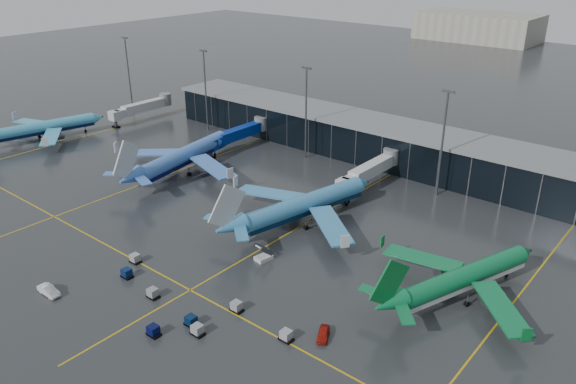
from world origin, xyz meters
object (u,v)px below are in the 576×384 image
Objects in this scene: airliner_klm_near at (305,194)px; mobile_airstair at (264,256)px; airliner_arkefly at (184,146)px; service_van_white at (49,290)px; service_van_red at (323,334)px; airliner_aer_lingus at (467,266)px; baggage_carts at (182,304)px; airliner_klm_west at (45,120)px.

mobile_airstair is at bearing -66.10° from airliner_klm_near.
airliner_arkefly reaches higher than service_van_white.
service_van_white is at bearing -74.09° from airliner_arkefly.
service_van_red is at bearing -36.04° from airliner_klm_near.
mobile_airstair is (-34.35, -13.07, -5.08)m from airliner_aer_lingus.
airliner_klm_near is at bearing 104.47° from service_van_red.
airliner_klm_near is 1.14× the size of airliner_aer_lingus.
airliner_klm_near is at bearing -14.10° from airliner_arkefly.
baggage_carts is 24.05m from service_van_white.
service_van_red is (22.53, -11.48, -0.05)m from mobile_airstair.
airliner_klm_west is 0.91× the size of airliner_klm_near.
airliner_aer_lingus is 0.98× the size of baggage_carts.
service_van_red is (121.88, -22.92, -5.35)m from airliner_klm_west.
baggage_carts is at bearing -4.66° from airliner_klm_west.
airliner_aer_lingus is 7.78× the size of service_van_white.
airliner_arkefly is 1.15× the size of baggage_carts.
airliner_arkefly reaches higher than airliner_aer_lingus.
mobile_airstair is 38.39m from service_van_white.
baggage_carts is at bearing 173.44° from service_van_red.
service_van_red is at bearing -34.88° from airliner_arkefly.
airliner_klm_west is at bearing 162.33° from baggage_carts.
mobile_airstair reaches higher than service_van_red.
baggage_carts reaches higher than service_van_red.
mobile_airstair is (99.35, -11.44, -5.30)m from airliner_klm_west.
baggage_carts is at bearing -80.80° from mobile_airstair.
airliner_klm_near is at bearing -20.62° from service_van_white.
airliner_klm_west is 1.04× the size of airliner_aer_lingus.
airliner_klm_near is at bearing -167.24° from airliner_aer_lingus.
airliner_aer_lingus is (38.12, -4.49, -0.82)m from airliner_klm_near.
airliner_klm_west is 0.88× the size of airliner_arkefly.
airliner_arkefly is at bearing 22.98° from airliner_klm_west.
airliner_arkefly is 59.11m from service_van_white.
baggage_carts is 7.94× the size of service_van_white.
service_van_red is (26.30, -29.04, -5.95)m from airliner_klm_near.
baggage_carts is at bearing -51.27° from airliner_arkefly.
airliner_aer_lingus is 27.73m from service_van_red.
airliner_klm_west reaches higher than mobile_airstair.
airliner_arkefly reaches higher than airliner_klm_west.
baggage_carts is at bearing -61.70° from service_van_white.
mobile_airstair is at bearing 6.45° from airliner_klm_west.
airliner_klm_west reaches higher than service_van_red.
mobile_airstair is (46.41, -20.74, -6.11)m from airliner_arkefly.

